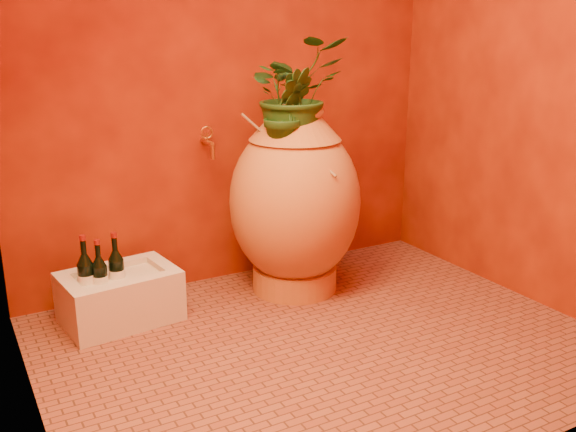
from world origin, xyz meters
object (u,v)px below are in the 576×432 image
amphora (295,202)px  wine_bottle_b (117,272)px  wine_bottle_c (86,277)px  wine_bottle_a (100,278)px  stone_basin (120,298)px  wall_tap (208,141)px

amphora → wine_bottle_b: bearing=175.3°
amphora → wine_bottle_c: size_ratio=3.06×
wine_bottle_c → wine_bottle_a: bearing=-20.0°
wine_bottle_b → stone_basin: bearing=-74.5°
wine_bottle_a → wine_bottle_c: bearing=160.0°
amphora → wine_bottle_c: 1.14m
stone_basin → wall_tap: size_ratio=3.46×
stone_basin → wall_tap: wall_tap is taller
wine_bottle_b → wine_bottle_c: size_ratio=0.96×
wine_bottle_a → wall_tap: bearing=18.6°
stone_basin → wine_bottle_b: wine_bottle_b is taller
stone_basin → wine_bottle_c: 0.20m
stone_basin → wine_bottle_a: bearing=-170.9°
wall_tap → amphora: bearing=-36.7°
wine_bottle_a → wine_bottle_b: bearing=16.1°
stone_basin → wine_bottle_c: size_ratio=1.76×
wine_bottle_b → wine_bottle_c: bearing=-178.8°
wine_bottle_c → amphora: bearing=-3.9°
wine_bottle_b → wine_bottle_c: wine_bottle_c is taller
amphora → stone_basin: (-0.96, 0.07, -0.38)m
amphora → wall_tap: bearing=143.3°
wall_tap → wine_bottle_c: bearing=-164.4°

